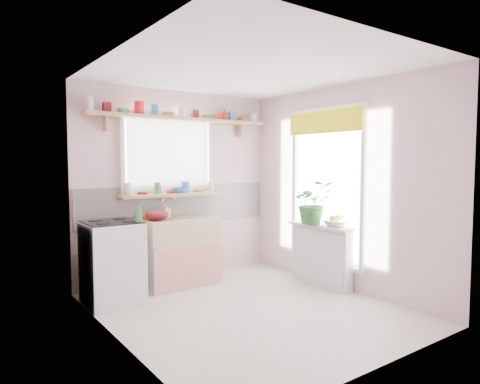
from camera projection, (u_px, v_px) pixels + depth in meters
room at (250, 177)px, 5.51m from camera, size 3.20×3.20×3.20m
sink_unit at (179, 251)px, 5.46m from camera, size 0.95×0.65×1.11m
cooker at (112, 262)px, 4.71m from camera, size 0.58×0.58×0.93m
radiator_ledge at (322, 254)px, 5.42m from camera, size 0.22×0.95×0.78m
windowsill at (172, 195)px, 5.56m from camera, size 1.40×0.22×0.04m
pine_shelf at (182, 119)px, 5.57m from camera, size 2.52×0.24×0.04m
shelf_crockery at (180, 113)px, 5.56m from camera, size 2.47×0.11×0.12m
sill_crockery at (171, 189)px, 5.54m from camera, size 1.35×0.11×0.12m
dish_tray at (151, 217)px, 5.43m from camera, size 0.45×0.40×0.04m
colander at (157, 215)px, 5.23m from camera, size 0.35×0.35×0.13m
jade_plant at (313, 203)px, 5.39m from camera, size 0.63×0.59×0.55m
fruit_bowl at (337, 223)px, 5.23m from camera, size 0.38×0.38×0.08m
herb_pot at (309, 215)px, 5.45m from camera, size 0.13×0.11×0.21m
soap_bottle_sink at (166, 211)px, 5.46m from camera, size 0.09×0.09×0.18m
sill_cup at (128, 192)px, 5.15m from camera, size 0.16×0.16×0.09m
sill_bowl at (179, 191)px, 5.55m from camera, size 0.26×0.26×0.06m
shelf_vase at (225, 115)px, 6.03m from camera, size 0.19×0.19×0.17m
cooker_bottle at (138, 212)px, 4.62m from camera, size 0.11×0.11×0.22m
fruit at (337, 218)px, 5.24m from camera, size 0.20×0.14×0.10m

